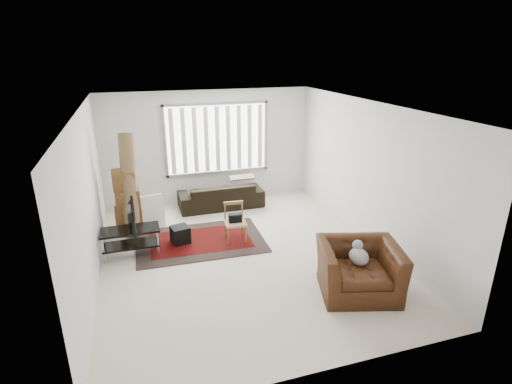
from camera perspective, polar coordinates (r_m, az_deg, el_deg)
The scene contains 11 objects.
room at distance 7.28m, azimuth -2.85°, elevation 5.22°, with size 6.00×6.02×2.71m.
persian_rug at distance 8.02m, azimuth -7.94°, elevation -6.91°, with size 2.51×1.71×0.02m.
tv_stand at distance 7.65m, azimuth -17.50°, elevation -6.04°, with size 1.04×0.47×0.52m.
tv at distance 7.49m, azimuth -17.80°, elevation -3.38°, with size 0.84×0.11×0.48m, color black.
subwoofer at distance 7.94m, azimuth -10.77°, elevation -5.98°, with size 0.33×0.33×0.33m, color black.
moving_boxes at distance 8.62m, azimuth -17.94°, elevation -1.49°, with size 0.55×0.51×1.29m.
white_flatpack at distance 8.73m, azimuth -14.74°, elevation -2.70°, with size 0.54×0.08×0.69m, color silver.
rolled_rug at distance 8.39m, azimuth -17.66°, elevation 1.06°, with size 0.31×0.31×2.04m, color brown.
sofa at distance 9.52m, azimuth -5.06°, elevation 0.05°, with size 1.99×0.86×0.76m, color black.
side_chair at distance 7.84m, azimuth -3.01°, elevation -4.06°, with size 0.44×0.44×0.76m.
armchair at distance 6.42m, azimuth 14.51°, elevation -10.18°, with size 1.46×1.35×0.90m.
Camera 1 is at (-1.72, -6.31, 3.60)m, focal length 28.00 mm.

